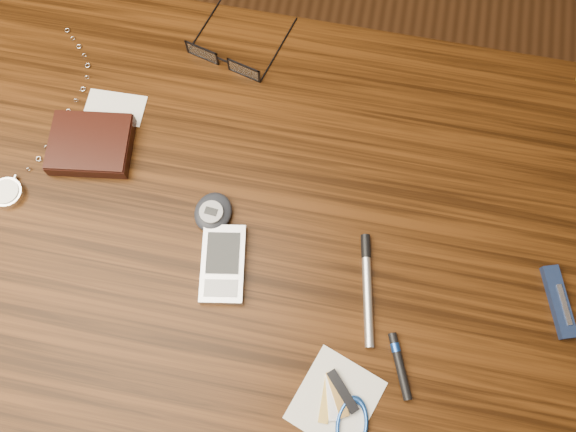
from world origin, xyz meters
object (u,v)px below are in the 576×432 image
at_px(pocket_watch, 11,187).
at_px(pedometer, 213,212).
at_px(pda_phone, 223,264).
at_px(silver_pen, 367,281).
at_px(eyeglasses, 225,58).
at_px(desk, 262,250).
at_px(pocket_knife, 559,302).
at_px(wallet_and_card, 91,143).
at_px(notepad_keys, 344,412).

bearing_deg(pocket_watch, pedometer, 3.12).
height_order(pocket_watch, pda_phone, pda_phone).
bearing_deg(silver_pen, pedometer, 166.59).
height_order(eyeglasses, pocket_watch, eyeglasses).
bearing_deg(desk, eyeglasses, 112.64).
bearing_deg(pocket_knife, pedometer, 176.05).
bearing_deg(wallet_and_card, silver_pen, -16.14).
xyz_separation_m(desk, pocket_watch, (-0.35, -0.01, 0.11)).
distance_m(wallet_and_card, pocket_watch, 0.12).
height_order(pocket_watch, notepad_keys, pocket_watch).
bearing_deg(silver_pen, pocket_watch, 175.83).
distance_m(pocket_watch, notepad_keys, 0.54).
height_order(eyeglasses, pedometer, eyeglasses).
bearing_deg(pocket_knife, eyeglasses, 151.61).
height_order(wallet_and_card, pda_phone, wallet_and_card).
height_order(wallet_and_card, pedometer, same).
distance_m(pocket_watch, pda_phone, 0.32).
height_order(wallet_and_card, eyeglasses, eyeglasses).
relative_size(pocket_knife, silver_pen, 0.65).
xyz_separation_m(wallet_and_card, pda_phone, (0.22, -0.13, -0.00)).
bearing_deg(pocket_watch, pda_phone, -9.28).
relative_size(desk, pocket_knife, 10.46).
xyz_separation_m(wallet_and_card, silver_pen, (0.41, -0.12, -0.01)).
height_order(pedometer, notepad_keys, pedometer).
distance_m(pocket_knife, silver_pen, 0.25).
xyz_separation_m(pocket_watch, pda_phone, (0.31, -0.05, 0.00)).
height_order(desk, pocket_watch, pocket_watch).
height_order(pda_phone, notepad_keys, pda_phone).
distance_m(wallet_and_card, pedometer, 0.20).
distance_m(desk, pocket_knife, 0.41).
distance_m(pda_phone, pedometer, 0.07).
bearing_deg(pocket_knife, notepad_keys, -143.32).
height_order(eyeglasses, notepad_keys, eyeglasses).
bearing_deg(pedometer, wallet_and_card, 160.85).
bearing_deg(desk, pda_phone, -121.19).
xyz_separation_m(pocket_watch, pocket_knife, (0.75, -0.02, 0.00)).
bearing_deg(eyeglasses, pocket_watch, -133.80).
relative_size(pocket_watch, pedometer, 4.90).
xyz_separation_m(pedometer, pocket_knife, (0.46, -0.03, -0.00)).
bearing_deg(wallet_and_card, pocket_watch, -138.12).
bearing_deg(pda_phone, pedometer, 113.73).
height_order(desk, pedometer, pedometer).
bearing_deg(pocket_watch, silver_pen, -4.17).
distance_m(pedometer, pocket_knife, 0.46).
bearing_deg(pedometer, notepad_keys, -45.42).
distance_m(pda_phone, pocket_knife, 0.44).
height_order(desk, wallet_and_card, wallet_and_card).
bearing_deg(pda_phone, notepad_keys, -39.21).
xyz_separation_m(pocket_knife, silver_pen, (-0.25, -0.02, -0.00)).
xyz_separation_m(pocket_watch, pedometer, (0.28, 0.02, 0.00)).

